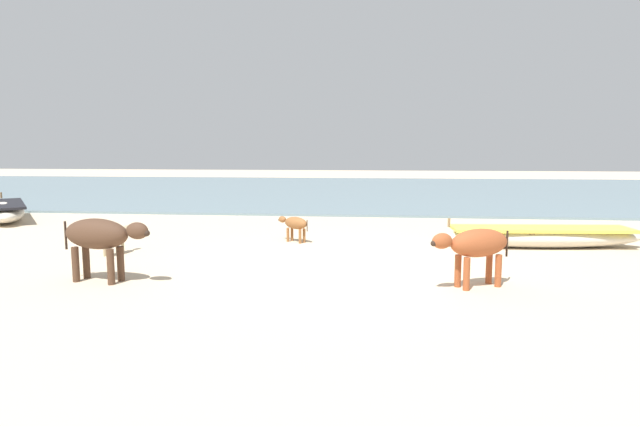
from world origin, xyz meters
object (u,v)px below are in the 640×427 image
object	(u,v)px
cow_adult_dark	(100,236)
calf_far_brown	(295,224)
cow_second_adult_rust	(476,245)
fishing_boat_0	(541,236)
fishing_boat_2	(3,211)
calf_near_dun	(114,235)

from	to	relation	value
cow_adult_dark	calf_far_brown	size ratio (longest dim) A/B	1.94
cow_adult_dark	calf_far_brown	bearing A→B (deg)	66.36
cow_adult_dark	cow_second_adult_rust	xyz separation A→B (m)	(6.29, 0.25, -0.09)
fishing_boat_0	fishing_boat_2	distance (m)	15.48
calf_far_brown	calf_near_dun	bearing A→B (deg)	61.44
fishing_boat_0	cow_adult_dark	size ratio (longest dim) A/B	2.77
fishing_boat_0	calf_near_dun	xyz separation A→B (m)	(-9.31, -1.76, 0.17)
cow_adult_dark	cow_second_adult_rust	distance (m)	6.30
fishing_boat_0	fishing_boat_2	world-z (taller)	fishing_boat_2
fishing_boat_2	calf_near_dun	distance (m)	7.50
cow_adult_dark	fishing_boat_0	bearing A→B (deg)	35.49
calf_near_dun	cow_second_adult_rust	xyz separation A→B (m)	(7.16, -1.97, 0.27)
fishing_boat_0	fishing_boat_2	bearing A→B (deg)	-14.62
cow_adult_dark	calf_far_brown	distance (m)	4.93
cow_second_adult_rust	cow_adult_dark	bearing A→B (deg)	-24.32
cow_adult_dark	fishing_boat_2	bearing A→B (deg)	144.93
fishing_boat_2	cow_adult_dark	world-z (taller)	cow_adult_dark
fishing_boat_2	cow_second_adult_rust	size ratio (longest dim) A/B	2.56
fishing_boat_0	cow_adult_dark	world-z (taller)	cow_adult_dark
fishing_boat_2	calf_far_brown	world-z (taller)	fishing_boat_2
fishing_boat_2	cow_adult_dark	bearing A→B (deg)	-172.79
fishing_boat_2	calf_near_dun	world-z (taller)	fishing_boat_2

